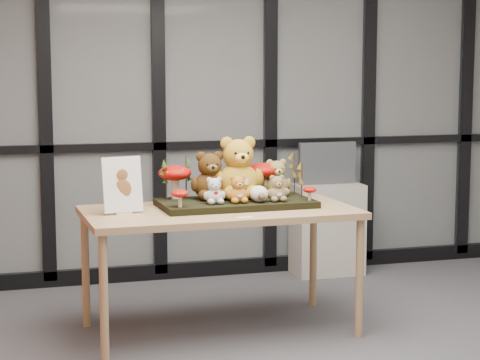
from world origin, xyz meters
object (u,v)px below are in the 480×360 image
object	(u,v)px
bear_beige_small	(277,187)
mushroom_back_left	(175,180)
mushroom_back_right	(263,177)
mushroom_front_right	(310,193)
mushroom_front_left	(180,197)
cabinet	(327,229)
diorama_tray	(236,203)
monitor	(327,163)
bear_white_bow	(214,189)
bear_brown_medium	(210,173)
bear_small_yellow	(238,188)
display_table	(220,219)
bear_tan_back	(276,176)
plush_cream_hedgehog	(259,193)
bear_pooh_yellow	(238,164)
sign_holder	(122,187)

from	to	relation	value
bear_beige_small	mushroom_back_left	bearing A→B (deg)	152.76
mushroom_back_right	mushroom_front_right	xyz separation A→B (m)	(0.22, -0.28, -0.07)
mushroom_front_left	cabinet	distance (m)	2.07
diorama_tray	mushroom_back_right	size ratio (longest dim) A/B	4.08
mushroom_front_left	cabinet	world-z (taller)	mushroom_front_left
mushroom_front_left	monitor	distance (m)	2.02
diorama_tray	mushroom_front_right	distance (m)	0.47
bear_white_bow	bear_beige_small	size ratio (longest dim) A/B	1.00
bear_brown_medium	bear_small_yellow	world-z (taller)	bear_brown_medium
bear_small_yellow	bear_beige_small	distance (m)	0.25
bear_white_bow	diorama_tray	bearing A→B (deg)	30.00
display_table	monitor	world-z (taller)	monitor
bear_tan_back	plush_cream_hedgehog	world-z (taller)	bear_tan_back
bear_pooh_yellow	bear_small_yellow	world-z (taller)	bear_pooh_yellow
display_table	diorama_tray	bearing A→B (deg)	26.57
plush_cream_hedgehog	monitor	size ratio (longest dim) A/B	0.24
bear_tan_back	bear_white_bow	xyz separation A→B (m)	(-0.47, -0.22, -0.04)
display_table	sign_holder	bearing A→B (deg)	178.16
diorama_tray	mushroom_front_left	size ratio (longest dim) A/B	8.20
mushroom_back_right	bear_pooh_yellow	bearing A→B (deg)	-162.87
bear_tan_back	mushroom_back_left	world-z (taller)	bear_tan_back
display_table	mushroom_front_left	bearing A→B (deg)	-160.98
diorama_tray	mushroom_back_left	distance (m)	0.41
diorama_tray	bear_pooh_yellow	distance (m)	0.26
display_table	bear_brown_medium	world-z (taller)	bear_brown_medium
bear_beige_small	monitor	xyz separation A→B (m)	(0.86, 1.31, -0.02)
plush_cream_hedgehog	mushroom_back_left	world-z (taller)	mushroom_back_left
bear_brown_medium	sign_holder	world-z (taller)	bear_brown_medium
bear_pooh_yellow	mushroom_back_left	size ratio (longest dim) A/B	1.85
display_table	bear_brown_medium	xyz separation A→B (m)	(-0.02, 0.16, 0.27)
bear_beige_small	plush_cream_hedgehog	world-z (taller)	bear_beige_small
diorama_tray	cabinet	bearing A→B (deg)	45.22
bear_white_bow	mushroom_front_left	world-z (taller)	bear_white_bow
bear_tan_back	monitor	size ratio (longest dim) A/B	0.56
mushroom_back_right	plush_cream_hedgehog	bearing A→B (deg)	-112.69
mushroom_back_right	monitor	bearing A→B (deg)	50.20
bear_tan_back	bear_pooh_yellow	bearing A→B (deg)	-175.97
bear_pooh_yellow	diorama_tray	bearing A→B (deg)	-116.17
bear_white_bow	monitor	distance (m)	1.81
bear_brown_medium	bear_white_bow	world-z (taller)	bear_brown_medium
bear_pooh_yellow	cabinet	bearing A→B (deg)	44.09
bear_tan_back	monitor	distance (m)	1.34
bear_white_bow	mushroom_front_right	world-z (taller)	bear_white_bow
bear_brown_medium	sign_holder	xyz separation A→B (m)	(-0.58, -0.16, -0.05)
diorama_tray	bear_tan_back	xyz separation A→B (m)	(0.31, 0.11, 0.15)
plush_cream_hedgehog	monitor	distance (m)	1.64
mushroom_back_left	bear_white_bow	bearing A→B (deg)	-54.93
bear_white_bow	mushroom_front_left	distance (m)	0.24
bear_beige_small	plush_cream_hedgehog	bearing A→B (deg)	179.24
bear_pooh_yellow	plush_cream_hedgehog	bearing A→B (deg)	-71.47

